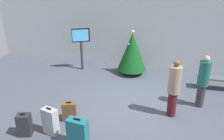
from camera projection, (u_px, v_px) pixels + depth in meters
The scene contains 11 objects.
ground_plane at pixel (132, 105), 7.26m from camera, with size 16.00×16.00×0.00m, color #424754.
back_wall at pixel (147, 33), 10.33m from camera, with size 16.00×0.20×3.27m, color #B7BCC1.
holiday_tree at pixel (132, 52), 9.49m from camera, with size 1.29×1.29×1.99m.
flight_info_kiosk at pixel (81, 42), 9.87m from camera, with size 0.75×0.46×1.96m.
waiting_bench at pixel (220, 81), 8.23m from camera, with size 1.71×0.44×0.48m.
traveller_0 at pixel (203, 80), 6.89m from camera, with size 0.36×0.36×1.77m.
traveller_1 at pixel (174, 88), 6.36m from camera, with size 0.42×0.42×1.81m.
suitcase_0 at pixel (50, 121), 5.76m from camera, with size 0.46×0.33×0.79m.
suitcase_1 at pixel (24, 125), 5.72m from camera, with size 0.40×0.34×0.67m.
suitcase_2 at pixel (78, 132), 5.36m from camera, with size 0.54×0.31×0.76m.
suitcase_3 at pixel (69, 111), 6.37m from camera, with size 0.45×0.32×0.62m.
Camera 1 is at (0.89, -6.28, 3.79)m, focal length 34.42 mm.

